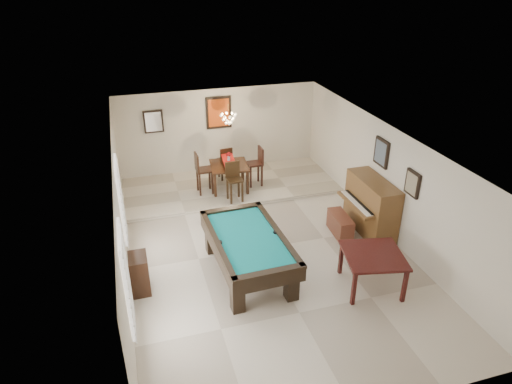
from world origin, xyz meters
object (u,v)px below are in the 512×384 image
dining_chair_south (235,182)px  dining_chair_west (204,173)px  square_table (371,271)px  upright_piano (365,207)px  apothecary_chest (140,274)px  flower_vase (229,156)px  chandelier (228,115)px  pool_table (248,256)px  dining_chair_north (225,162)px  piano_bench (340,225)px  dining_chair_east (254,167)px  dining_table (229,175)px

dining_chair_south → dining_chair_west: size_ratio=0.91×
square_table → upright_piano: size_ratio=0.70×
apothecary_chest → flower_vase: (2.71, 3.74, 0.69)m
square_table → dining_chair_west: size_ratio=0.97×
upright_piano → chandelier: chandelier is taller
pool_table → apothecary_chest: 2.20m
flower_vase → square_table: bearing=-70.9°
upright_piano → dining_chair_north: 4.49m
square_table → piano_bench: square_table is taller
apothecary_chest → chandelier: chandelier is taller
dining_chair_south → dining_chair_east: (0.78, 0.79, 0.03)m
flower_vase → chandelier: bearing=70.9°
pool_table → dining_chair_east: 4.04m
flower_vase → dining_chair_north: (0.04, 0.71, -0.47)m
dining_chair_east → chandelier: (-0.68, 0.16, 1.52)m
apothecary_chest → dining_chair_north: dining_chair_north is taller
dining_chair_north → chandelier: (0.03, -0.51, 1.58)m
dining_chair_east → chandelier: chandelier is taller
dining_table → chandelier: (0.07, 0.20, 1.66)m
square_table → piano_bench: (0.30, 2.00, -0.14)m
pool_table → dining_chair_east: dining_chair_east is taller
dining_table → dining_chair_south: size_ratio=0.96×
square_table → apothecary_chest: bearing=164.9°
apothecary_chest → dining_chair_east: size_ratio=0.72×
chandelier → dining_chair_east: bearing=-13.3°
square_table → pool_table: bearing=153.0°
apothecary_chest → chandelier: size_ratio=1.34×
square_table → dining_chair_north: (-1.67, 5.63, 0.22)m
chandelier → upright_piano: bearing=-51.6°
dining_chair_north → dining_chair_west: 1.06m
dining_chair_south → chandelier: 1.82m
pool_table → dining_table: dining_table is taller
upright_piano → chandelier: (-2.53, 3.19, 1.53)m
dining_chair_west → chandelier: chandelier is taller
upright_piano → dining_chair_east: (-1.85, 3.03, 0.00)m
upright_piano → flower_vase: upright_piano is taller
dining_chair_south → dining_chair_west: (-0.67, 0.71, 0.05)m
square_table → dining_chair_south: bearing=112.6°
square_table → dining_chair_north: dining_chair_north is taller
pool_table → dining_table: 3.83m
pool_table → square_table: 2.49m
chandelier → square_table: bearing=-72.2°
apothecary_chest → dining_chair_west: size_ratio=0.69×
apothecary_chest → dining_chair_south: bearing=48.0°
dining_table → piano_bench: bearing=-55.4°
upright_piano → dining_chair_east: upright_piano is taller
dining_chair_east → piano_bench: bearing=21.9°
dining_table → dining_chair_east: size_ratio=0.91×
upright_piano → dining_chair_east: 3.55m
piano_bench → dining_chair_south: size_ratio=0.84×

